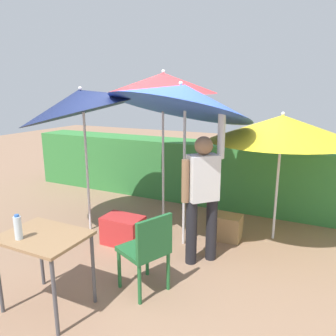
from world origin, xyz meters
name	(u,v)px	position (x,y,z in m)	size (l,w,h in m)	color
ground_plane	(158,252)	(0.00, 0.00, 0.00)	(24.00, 24.00, 0.00)	#937056
hedge_row	(212,173)	(0.00, 2.22, 0.58)	(8.00, 0.70, 1.16)	#38843D
umbrella_rainbow	(183,98)	(0.17, 0.39, 2.03)	(1.95, 1.90, 2.51)	silver
umbrella_orange	(163,83)	(-0.34, 0.84, 2.22)	(1.60, 1.60, 2.41)	silver
umbrella_yellow	(282,128)	(1.33, 1.10, 1.62)	(1.98, 1.98, 1.84)	silver
umbrella_navy	(82,101)	(-1.28, 0.15, 1.97)	(1.87, 1.83, 2.41)	silver
person_vendor	(203,191)	(0.59, 0.04, 0.93)	(0.44, 0.46, 1.88)	black
chair_plastic	(147,248)	(0.30, -0.82, 0.51)	(0.58, 0.58, 0.89)	#236633
cooler_box	(123,230)	(-0.57, 0.01, 0.20)	(0.56, 0.37, 0.40)	red
crate_cardboard	(227,227)	(0.72, 0.78, 0.18)	(0.40, 0.30, 0.37)	#9E7A4C
folding_table	(44,244)	(-0.46, -1.47, 0.69)	(0.80, 0.60, 0.78)	#4C4C51
bottle_water	(18,228)	(-0.60, -1.63, 0.90)	(0.07, 0.07, 0.24)	silver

